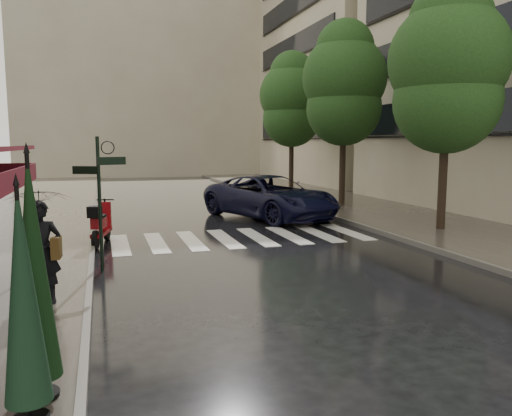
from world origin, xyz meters
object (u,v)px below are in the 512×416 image
scooter (100,225)px  parasol_front (33,267)px  parasol_back (23,295)px  parked_car (270,197)px  pedestrian_with_umbrella (39,209)px

scooter → parasol_front: 9.33m
scooter → parasol_back: parasol_back is taller
parked_car → parasol_back: 15.10m
pedestrian_with_umbrella → parasol_front: bearing=-80.5°
parasol_back → scooter: bearing=85.9°
parked_car → pedestrian_with_umbrella: bearing=-150.2°
parked_car → parasol_front: (-7.09, -12.79, 0.78)m
pedestrian_with_umbrella → parked_car: bearing=55.7°
parasol_front → parasol_back: (-0.04, -0.51, -0.16)m
parasol_back → parasol_front: bearing=85.3°
parasol_front → scooter: bearing=85.9°
parasol_front → parasol_back: size_ratio=1.12×
pedestrian_with_umbrella → scooter: (0.97, 5.67, -1.22)m
parked_car → parasol_back: bearing=-139.6°
parasol_back → parked_car: bearing=61.8°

